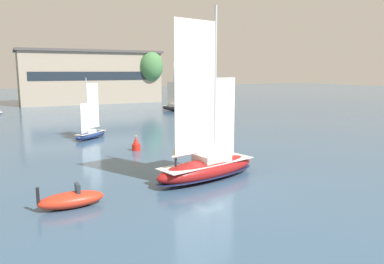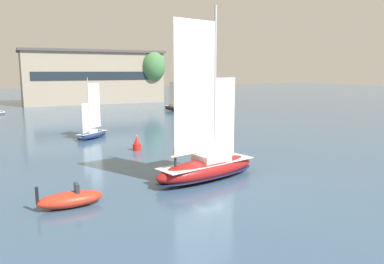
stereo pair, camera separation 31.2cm
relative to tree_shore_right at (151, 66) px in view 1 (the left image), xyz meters
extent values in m
plane|color=#385675|center=(-24.60, -79.62, -10.76)|extent=(400.00, 400.00, 0.00)
cube|color=tan|center=(-16.62, 6.31, -3.44)|extent=(39.43, 14.54, 14.65)
cube|color=#1E2833|center=(-16.62, -1.03, -2.70)|extent=(35.49, 0.10, 2.34)
cube|color=#514C4C|center=(-16.62, 6.31, 4.24)|extent=(40.63, 15.74, 0.70)
cylinder|color=brown|center=(0.00, 0.00, -6.61)|extent=(0.66, 0.66, 8.30)
ellipsoid|color=#477F47|center=(0.00, 0.00, 0.05)|extent=(7.47, 7.47, 9.13)
ellipsoid|color=maroon|center=(-24.60, -79.62, -9.85)|extent=(11.11, 5.40, 1.82)
ellipsoid|color=#19234C|center=(-24.60, -79.62, -10.35)|extent=(11.23, 5.46, 0.22)
cube|color=silver|center=(-24.60, -79.62, -9.32)|extent=(9.75, 4.64, 0.06)
cube|color=beige|center=(-24.08, -79.49, -8.92)|extent=(3.40, 2.74, 0.75)
cylinder|color=silver|center=(-23.76, -79.42, -2.60)|extent=(0.21, 0.21, 13.39)
cylinder|color=silver|center=(-26.11, -79.98, -8.22)|extent=(4.73, 1.30, 0.18)
cube|color=white|center=(-25.92, -79.93, -2.73)|extent=(4.32, 1.06, 10.98)
cube|color=white|center=(-22.52, -79.12, -5.61)|extent=(2.30, 0.57, 7.36)
cylinder|color=#232838|center=(-27.81, -80.01, -8.87)|extent=(0.24, 0.24, 0.85)
cylinder|color=gold|center=(-27.81, -80.01, -8.12)|extent=(0.41, 0.41, 0.65)
sphere|color=tan|center=(-27.81, -80.01, -7.67)|extent=(0.24, 0.24, 0.24)
ellipsoid|color=navy|center=(-29.59, -54.73, -10.24)|extent=(5.74, 5.30, 1.04)
ellipsoid|color=#19234C|center=(-29.59, -54.73, -10.53)|extent=(5.80, 5.35, 0.12)
cube|color=#BCB7A8|center=(-29.59, -54.73, -9.93)|extent=(5.01, 4.61, 0.06)
cube|color=silver|center=(-29.82, -54.93, -9.68)|extent=(2.08, 2.03, 0.43)
cylinder|color=silver|center=(-29.96, -55.05, -6.08)|extent=(0.12, 0.12, 7.64)
cylinder|color=silver|center=(-28.92, -54.15, -9.29)|extent=(2.15, 1.88, 0.10)
cube|color=white|center=(-29.00, -54.22, -6.15)|extent=(1.93, 1.68, 6.27)
cube|color=white|center=(-30.54, -55.55, -7.80)|extent=(1.03, 0.90, 4.20)
ellipsoid|color=#232328|center=(-3.86, -26.94, -10.06)|extent=(5.74, 8.42, 1.40)
ellipsoid|color=#19234C|center=(-3.86, -26.94, -10.45)|extent=(5.80, 8.51, 0.17)
cube|color=#BCB7A8|center=(-3.86, -26.94, -9.64)|extent=(4.97, 7.37, 0.06)
cube|color=beige|center=(-4.05, -26.57, -9.33)|extent=(2.48, 2.79, 0.58)
cylinder|color=silver|center=(-4.16, -26.35, -4.46)|extent=(0.17, 0.17, 10.32)
cylinder|color=silver|center=(-3.33, -28.01, -8.79)|extent=(1.78, 3.39, 0.14)
cube|color=silver|center=(-3.40, -27.88, -4.56)|extent=(1.55, 3.07, 8.46)
cube|color=silver|center=(-4.60, -25.44, -6.78)|extent=(0.83, 1.64, 5.68)
ellipsoid|color=red|center=(-36.46, -81.48, -10.22)|extent=(4.58, 1.95, 1.09)
cube|color=black|center=(-38.61, -81.55, -9.62)|extent=(0.21, 0.25, 1.19)
cube|color=#28333D|center=(-36.01, -81.47, -9.46)|extent=(0.27, 0.91, 0.65)
cylinder|color=red|center=(-26.41, -65.33, -10.38)|extent=(1.01, 1.01, 0.76)
cone|color=red|center=(-26.41, -65.33, -9.54)|extent=(0.76, 0.76, 0.93)
sphere|color=#F2F266|center=(-26.41, -65.33, -9.00)|extent=(0.16, 0.16, 0.16)
camera|label=1|loc=(-40.16, -107.55, -1.35)|focal=35.00mm
camera|label=2|loc=(-39.88, -107.69, -1.35)|focal=35.00mm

